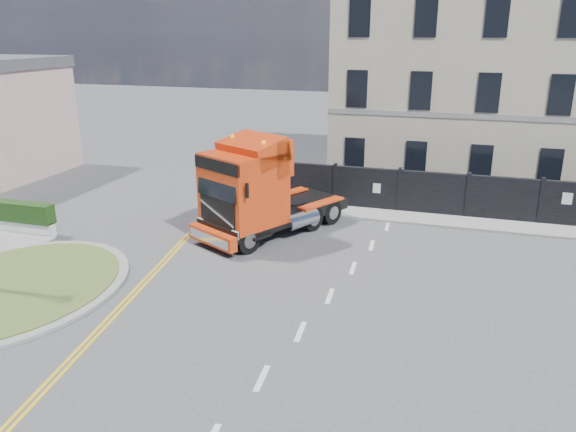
% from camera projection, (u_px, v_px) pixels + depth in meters
% --- Properties ---
extents(ground, '(120.00, 120.00, 0.00)m').
position_uv_depth(ground, '(247.00, 280.00, 18.98)').
color(ground, '#424244').
rests_on(ground, ground).
extents(traffic_island, '(6.80, 6.80, 0.17)m').
position_uv_depth(traffic_island, '(12.00, 288.00, 18.19)').
color(traffic_island, gray).
rests_on(traffic_island, ground).
extents(hoarding_fence, '(18.80, 0.25, 2.00)m').
position_uv_depth(hoarding_fence, '(457.00, 196.00, 25.01)').
color(hoarding_fence, black).
rests_on(hoarding_fence, ground).
extents(georgian_building, '(12.30, 10.30, 12.80)m').
position_uv_depth(georgian_building, '(457.00, 74.00, 30.46)').
color(georgian_building, '#C0B299').
rests_on(georgian_building, ground).
extents(pavement_far, '(20.00, 1.60, 0.12)m').
position_uv_depth(pavement_far, '(441.00, 221.00, 24.64)').
color(pavement_far, gray).
rests_on(pavement_far, ground).
extents(truck, '(5.36, 7.13, 4.04)m').
position_uv_depth(truck, '(256.00, 194.00, 22.38)').
color(truck, black).
rests_on(truck, ground).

